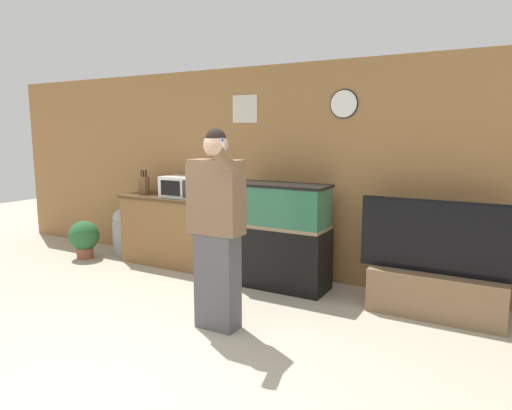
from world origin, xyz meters
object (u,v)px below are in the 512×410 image
person_standing (216,227)px  tv_on_stand (436,283)px  microwave (182,187)px  trash_bin (124,230)px  aquarium_on_stand (278,236)px  potted_plant (84,237)px  knife_block (144,185)px  counter_island (173,230)px

person_standing → tv_on_stand: bearing=36.3°
microwave → tv_on_stand: microwave is taller
microwave → trash_bin: (-1.20, 0.10, -0.73)m
aquarium_on_stand → trash_bin: 2.74m
person_standing → potted_plant: bearing=161.0°
knife_block → tv_on_stand: bearing=-2.4°
aquarium_on_stand → potted_plant: 3.00m
potted_plant → trash_bin: bearing=64.1°
knife_block → microwave: bearing=2.5°
counter_island → aquarium_on_stand: bearing=-4.4°
knife_block → aquarium_on_stand: bearing=-3.4°
counter_island → microwave: (0.16, 0.03, 0.60)m
microwave → aquarium_on_stand: bearing=-5.9°
knife_block → potted_plant: (-0.81, -0.39, -0.76)m
tv_on_stand → person_standing: person_standing is taller
potted_plant → trash_bin: trash_bin is taller
microwave → knife_block: bearing=-177.5°
counter_island → trash_bin: bearing=173.1°
aquarium_on_stand → trash_bin: bearing=174.6°
counter_island → aquarium_on_stand: (1.67, -0.13, 0.14)m
counter_island → microwave: 0.62m
microwave → trash_bin: bearing=175.2°
tv_on_stand → person_standing: 2.22m
knife_block → trash_bin: bearing=166.8°
knife_block → aquarium_on_stand: 2.21m
aquarium_on_stand → counter_island: bearing=175.6°
tv_on_stand → trash_bin: bearing=176.2°
potted_plant → microwave: bearing=16.2°
microwave → knife_block: (-0.65, -0.03, -0.01)m
aquarium_on_stand → person_standing: 1.34m
microwave → person_standing: bearing=-43.5°
knife_block → potted_plant: 1.18m
person_standing → potted_plant: size_ratio=3.38×
counter_island → potted_plant: bearing=-163.0°
person_standing → potted_plant: (-2.99, 1.03, -0.65)m
counter_island → trash_bin: size_ratio=2.17×
aquarium_on_stand → potted_plant: size_ratio=2.24×
aquarium_on_stand → potted_plant: (-2.97, -0.27, -0.30)m
counter_island → knife_block: 0.77m
counter_island → knife_block: bearing=-179.7°
counter_island → tv_on_stand: size_ratio=0.96×
microwave → counter_island: bearing=-170.7°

